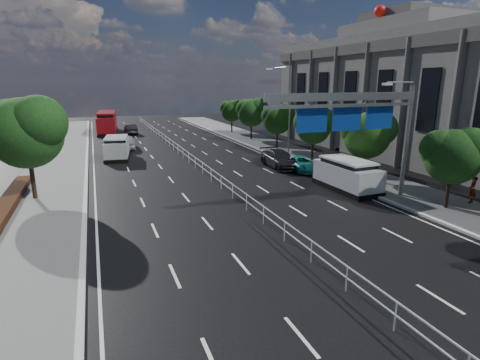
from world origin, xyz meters
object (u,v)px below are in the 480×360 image
parked_car_dark (280,159)px  pedestrian_a (472,190)px  overhead_gantry (359,113)px  red_bus (107,122)px  white_minivan (117,148)px  near_car_dark (131,129)px  silver_minivan (347,175)px  near_car_silver (127,142)px  pedestrian_b (336,158)px  parked_car_teal (301,164)px

parked_car_dark → pedestrian_a: bearing=-64.1°
overhead_gantry → red_bus: bearing=107.4°
overhead_gantry → white_minivan: 24.40m
near_car_dark → silver_minivan: size_ratio=0.81×
near_car_dark → parked_car_dark: size_ratio=0.84×
red_bus → silver_minivan: 41.21m
near_car_silver → pedestrian_a: bearing=128.8°
near_car_silver → pedestrian_a: pedestrian_a is taller
red_bus → pedestrian_b: red_bus is taller
near_car_silver → near_car_dark: bearing=-90.9°
near_car_dark → silver_minivan: (11.40, -35.66, 0.37)m
white_minivan → pedestrian_a: bearing=-42.2°
near_car_silver → pedestrian_a: 33.94m
overhead_gantry → parked_car_dark: 11.91m
overhead_gantry → silver_minivan: overhead_gantry is taller
near_car_dark → silver_minivan: silver_minivan is taller
overhead_gantry → parked_car_teal: overhead_gantry is taller
overhead_gantry → near_car_silver: bearing=114.0°
near_car_silver → pedestrian_b: pedestrian_b is taller
near_car_dark → parked_car_teal: (11.40, -29.34, -0.11)m
red_bus → parked_car_teal: 35.37m
near_car_silver → silver_minivan: silver_minivan is taller
pedestrian_a → pedestrian_b: bearing=-104.6°
white_minivan → silver_minivan: size_ratio=0.99×
parked_car_dark → red_bus: bearing=115.3°
red_bus → near_car_dark: size_ratio=2.46×
near_car_silver → pedestrian_b: (15.91, -17.67, 0.25)m
near_car_silver → pedestrian_b: 23.78m
near_car_silver → silver_minivan: 26.47m
parked_car_teal → pedestrian_a: pedestrian_a is taller
parked_car_dark → white_minivan: bearing=146.5°
near_car_silver → pedestrian_b: size_ratio=2.57×
white_minivan → near_car_silver: (1.40, 5.50, -0.28)m
pedestrian_b → pedestrian_a: bearing=132.2°
parked_car_teal → pedestrian_b: pedestrian_b is taller
near_car_dark → parked_car_teal: bearing=110.0°
parked_car_teal → white_minivan: bearing=141.9°
near_car_dark → pedestrian_a: bearing=110.6°
near_car_dark → silver_minivan: 37.44m
silver_minivan → white_minivan: bearing=127.9°
red_bus → near_car_dark: red_bus is taller
near_car_silver → silver_minivan: (13.02, -23.05, 0.28)m
parked_car_dark → near_car_dark: bearing=112.1°
red_bus → pedestrian_a: (19.56, -44.23, -0.65)m
parked_car_teal → near_car_dark: bearing=111.0°
parked_car_teal → pedestrian_b: bearing=-18.4°
white_minivan → parked_car_dark: bearing=-27.5°
white_minivan → pedestrian_b: 21.16m
near_car_silver → silver_minivan: size_ratio=0.87×
overhead_gantry → parked_car_teal: bearing=80.2°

